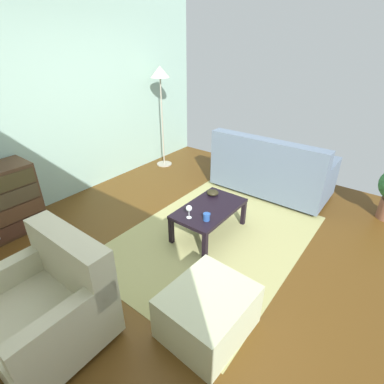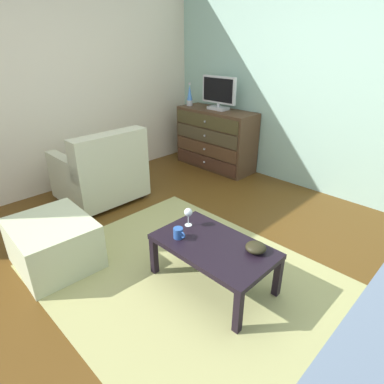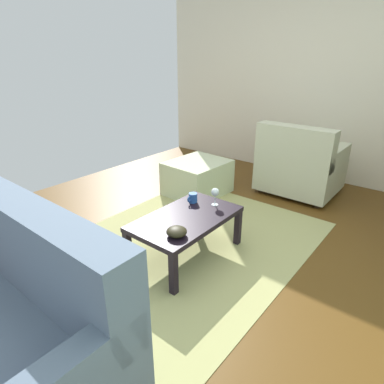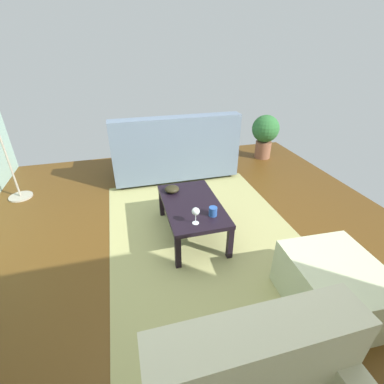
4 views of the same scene
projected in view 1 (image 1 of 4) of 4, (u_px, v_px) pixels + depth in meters
The scene contains 11 objects.
ground_plane at pixel (190, 242), 3.50m from camera, with size 5.29×4.89×0.05m, color #553713.
wall_accent_rear at pixel (65, 100), 4.02m from camera, with size 5.29×0.12×2.77m, color #97BBAA.
area_rug at pixel (214, 238), 3.52m from camera, with size 2.60×1.90×0.01m, color tan.
coffee_table at pixel (209, 210), 3.47m from camera, with size 0.91×0.54×0.37m.
wine_glass at pixel (189, 209), 3.20m from camera, with size 0.07×0.07×0.16m.
mug at pixel (207, 217), 3.19m from camera, with size 0.11×0.08×0.08m.
bowl_decorative at pixel (213, 193), 3.71m from camera, with size 0.15×0.15×0.07m, color black.
couch_large at pixel (271, 171), 4.42m from camera, with size 0.85×1.71×0.92m.
armchair at pixel (50, 303), 2.24m from camera, with size 0.80×0.87×0.86m.
ottoman at pixel (208, 312), 2.34m from camera, with size 0.70×0.60×0.41m, color beige.
standing_lamp at pixel (160, 82), 4.87m from camera, with size 0.32×0.32×1.75m.
Camera 1 is at (-2.21, -1.72, 2.16)m, focal length 27.13 mm.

